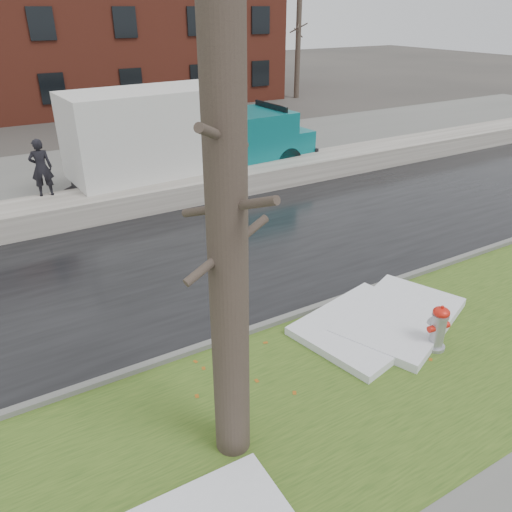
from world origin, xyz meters
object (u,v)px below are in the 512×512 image
fire_hydrant (438,326)px  worker (41,168)px  tree (228,254)px  box_truck (182,136)px

fire_hydrant → worker: worker is taller
tree → box_truck: bearing=70.0°
fire_hydrant → box_truck: box_truck is taller
tree → worker: bearing=93.4°
box_truck → worker: box_truck is taller
tree → fire_hydrant: bearing=1.3°
tree → box_truck: size_ratio=0.59×
tree → box_truck: tree is taller
tree → worker: 10.74m
tree → worker: tree is taller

